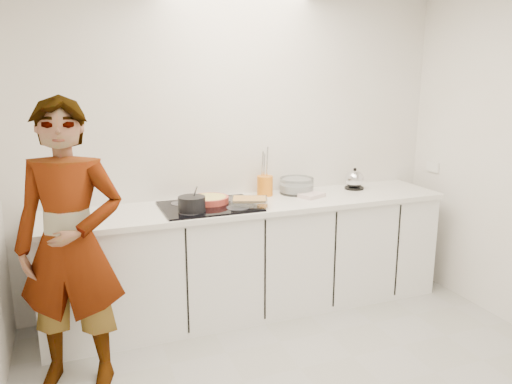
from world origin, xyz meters
name	(u,v)px	position (x,y,z in m)	size (l,w,h in m)	color
wall_back	(238,148)	(0.00, 1.60, 1.30)	(3.60, 0.00, 2.60)	white
base_cabinets	(252,259)	(0.00, 1.28, 0.43)	(3.20, 0.58, 0.87)	white
countertop	(252,205)	(0.00, 1.28, 0.89)	(3.24, 0.64, 0.04)	white
hob	(209,206)	(-0.35, 1.26, 0.92)	(0.72, 0.54, 0.01)	black
tart_dish	(210,199)	(-0.32, 1.34, 0.95)	(0.33, 0.33, 0.05)	#B83D30
saucepan	(192,204)	(-0.51, 1.14, 0.98)	(0.26, 0.26, 0.19)	black
baking_dish	(249,201)	(-0.06, 1.17, 0.95)	(0.33, 0.29, 0.05)	silver
mixing_bowl	(297,186)	(0.47, 1.44, 0.97)	(0.37, 0.37, 0.13)	silver
tea_towel	(312,195)	(0.52, 1.27, 0.93)	(0.20, 0.14, 0.03)	white
kettle	(354,180)	(1.01, 1.41, 0.99)	(0.17, 0.17, 0.19)	black
utensil_crock	(265,186)	(0.19, 1.46, 0.99)	(0.13, 0.13, 0.16)	orange
cook	(70,246)	(-1.35, 0.76, 0.89)	(0.65, 0.43, 1.78)	white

